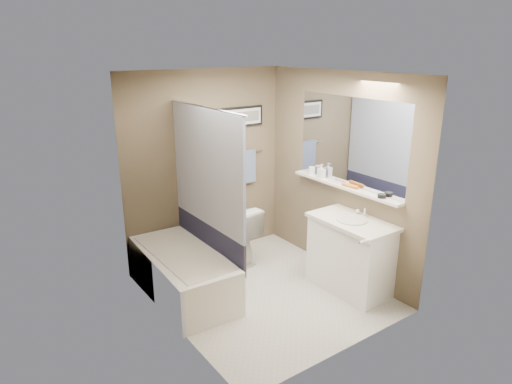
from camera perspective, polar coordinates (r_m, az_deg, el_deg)
ground at (r=5.27m, az=0.97°, el=-12.39°), size 2.50×2.50×0.00m
ceiling at (r=4.56m, az=1.13°, el=14.38°), size 2.20×2.50×0.04m
wall_back at (r=5.78m, az=-6.22°, el=3.16°), size 2.20×0.04×2.40m
wall_front at (r=3.92m, az=11.79°, el=-4.37°), size 2.20×0.04×2.40m
wall_left at (r=4.26m, az=-10.74°, el=-2.45°), size 0.04×2.50×2.40m
wall_right at (r=5.46m, az=10.20°, el=2.12°), size 0.04×2.50×2.40m
tile_surround at (r=4.76m, az=-13.29°, el=-3.00°), size 0.02×1.55×2.00m
curtain_rod at (r=4.80m, az=-6.44°, el=10.49°), size 0.02×1.55×0.02m
curtain_upper at (r=4.92m, az=-6.18°, el=2.96°), size 0.03×1.45×1.28m
curtain_lower at (r=5.19m, az=-5.88°, el=-5.81°), size 0.03×1.45×0.36m
mirror at (r=5.27m, az=11.69°, el=6.16°), size 0.02×1.60×1.00m
shelf at (r=5.36m, az=10.94°, el=0.66°), size 0.12×1.60×0.03m
towel_bar at (r=6.02m, az=-1.60°, el=4.84°), size 0.60×0.02×0.02m
towel at (r=6.05m, az=-1.48°, el=3.15°), size 0.34×0.05×0.44m
art_frame at (r=5.94m, az=-1.74°, el=9.39°), size 0.62×0.02×0.26m
art_mat at (r=5.93m, az=-1.66°, el=9.37°), size 0.56×0.00×0.20m
art_image at (r=5.93m, az=-1.64°, el=9.37°), size 0.50×0.00×0.13m
door at (r=4.38m, az=16.70°, el=-5.16°), size 0.80×0.02×2.00m
door_handle at (r=4.17m, az=13.30°, el=-6.05°), size 0.10×0.02×0.02m
bathtub at (r=5.18m, az=-9.09°, el=-10.07°), size 0.77×1.53×0.50m
tub_rim at (r=5.07m, az=-9.23°, el=-7.57°), size 0.56×1.36×0.02m
toilet at (r=5.83m, az=-2.90°, el=-5.19°), size 0.50×0.78×0.75m
vanity at (r=5.27m, az=11.74°, el=-7.87°), size 0.53×0.92×0.80m
countertop at (r=5.10m, az=11.96°, el=-3.65°), size 0.54×0.96×0.04m
sink_basin at (r=5.08m, az=11.90°, el=-3.38°), size 0.34×0.34×0.01m
faucet_spout at (r=5.21m, az=13.44°, el=-2.47°), size 0.02×0.02×0.10m
faucet_knob at (r=5.28m, az=12.61°, el=-2.37°), size 0.05×0.05×0.05m
candle_bowl_near at (r=5.01m, az=15.44°, el=-0.48°), size 0.09×0.09×0.04m
hair_brush_front at (r=5.29m, az=11.67°, el=0.80°), size 0.06×0.22×0.04m
pink_comb at (r=5.46m, az=9.74°, el=1.26°), size 0.03×0.16×0.01m
glass_jar at (r=5.72m, az=6.98°, el=2.63°), size 0.08×0.08×0.10m
soap_bottle at (r=5.59m, az=8.18°, el=2.60°), size 0.08×0.08×0.17m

